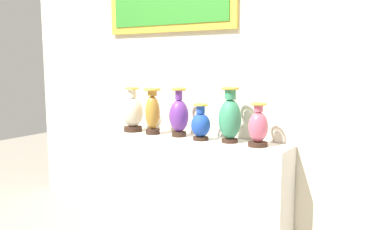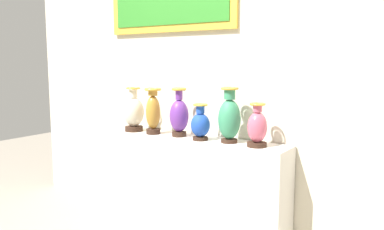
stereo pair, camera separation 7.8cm
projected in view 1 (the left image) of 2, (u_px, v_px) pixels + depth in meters
name	position (u px, v px, depth m)	size (l,w,h in m)	color
display_shelf	(192.00, 186.00, 3.22)	(1.61, 0.30, 0.81)	silver
back_wall	(205.00, 61.00, 3.27)	(4.04, 0.14, 2.80)	beige
vase_ivory	(133.00, 113.00, 3.43)	(0.18, 0.18, 0.38)	#382319
vase_ochre	(153.00, 112.00, 3.30)	(0.14, 0.14, 0.39)	#382319
vase_violet	(179.00, 115.00, 3.19)	(0.16, 0.16, 0.40)	#382319
vase_sapphire	(201.00, 124.00, 3.05)	(0.15, 0.15, 0.28)	#382319
vase_jade	(230.00, 118.00, 2.95)	(0.17, 0.17, 0.42)	#382319
vase_rose	(258.00, 127.00, 2.82)	(0.14, 0.14, 0.31)	#382319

